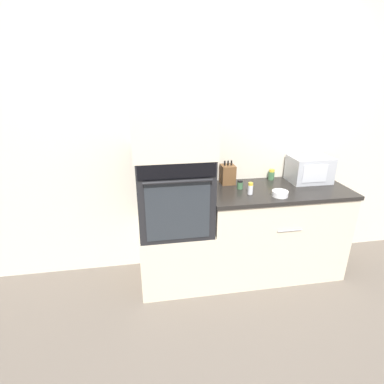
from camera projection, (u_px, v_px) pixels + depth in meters
The scene contains 12 objects.
ground_plane at pixel (215, 295), 2.71m from camera, with size 12.00×12.00×0.00m, color #6B6056.
wall_back at pixel (203, 144), 2.83m from camera, with size 8.00×0.05×2.50m.
oven_cabinet_base at pixel (175, 253), 2.83m from camera, with size 0.64×0.60×0.58m.
wall_oven at pixel (174, 192), 2.60m from camera, with size 0.62×0.64×0.67m.
oven_cabinet_upper at pixel (172, 107), 2.34m from camera, with size 0.64×0.60×0.74m.
counter_unit at pixel (273, 230), 2.92m from camera, with size 1.30×0.63×0.89m.
microwave at pixel (309, 169), 2.90m from camera, with size 0.38×0.28×0.25m.
knife_block at pixel (228, 174), 2.85m from camera, with size 0.13×0.14×0.22m.
bowl at pixel (280, 194), 2.57m from camera, with size 0.14×0.14×0.05m.
condiment_jar_near at pixel (250, 189), 2.61m from camera, with size 0.05×0.05×0.11m.
condiment_jar_mid at pixel (271, 175), 2.97m from camera, with size 0.06×0.06×0.10m.
condiment_jar_far at pixel (240, 184), 2.74m from camera, with size 0.05×0.05×0.08m.
Camera 1 is at (-0.56, -2.11, 1.87)m, focal length 28.00 mm.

